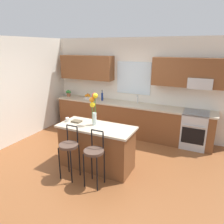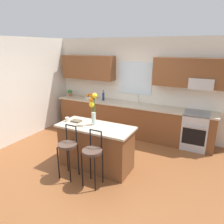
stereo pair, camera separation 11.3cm
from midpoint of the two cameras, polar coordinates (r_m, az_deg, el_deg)
name	(u,v)px [view 1 (the left image)]	position (r m, az deg, el deg)	size (l,w,h in m)	color
ground_plane	(101,161)	(4.89, -3.77, -12.98)	(14.00, 14.00, 0.00)	brown
wall_left	(22,90)	(6.23, -23.63, 5.54)	(0.12, 4.60, 2.70)	silver
back_wall_assembly	(135,81)	(6.09, 5.56, 8.17)	(5.60, 0.50, 2.70)	silver
counter_run	(129,119)	(6.10, 4.04, -1.89)	(4.56, 0.64, 0.92)	brown
sink_faucet	(138,98)	(6.00, 6.35, 3.64)	(0.02, 0.13, 0.23)	#B7BABC
oven_range	(194,130)	(5.71, 20.72, -4.45)	(0.60, 0.64, 0.92)	#B7BABC
kitchen_island	(97,147)	(4.49, -4.91, -9.26)	(1.58, 0.69, 0.92)	brown
bar_stool_near	(69,148)	(4.14, -12.29, -9.34)	(0.36, 0.36, 1.04)	black
bar_stool_middle	(94,154)	(3.86, -5.69, -11.12)	(0.36, 0.36, 1.04)	black
flower_vase	(94,105)	(4.26, -5.67, 1.79)	(0.19, 0.18, 0.66)	silver
mug_ceramic	(67,120)	(4.63, -12.59, -2.02)	(0.08, 0.08, 0.09)	silver
cookbook	(77,121)	(4.58, -10.21, -2.47)	(0.20, 0.15, 0.03)	brown
fruit_bowl_oranges	(88,97)	(6.57, -7.03, 4.06)	(0.24, 0.24, 0.16)	silver
bottle_olive_oil	(102,96)	(6.30, -3.18, 4.22)	(0.06, 0.06, 0.31)	navy
potted_plant_small	(68,93)	(6.96, -12.09, 5.10)	(0.19, 0.13, 0.21)	#9E5B3D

